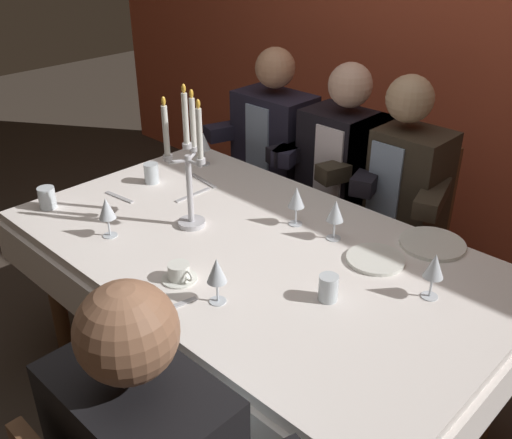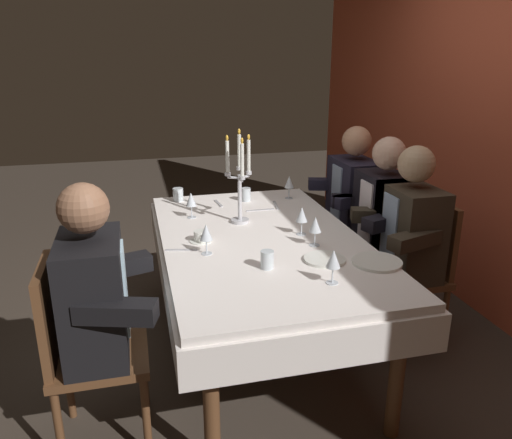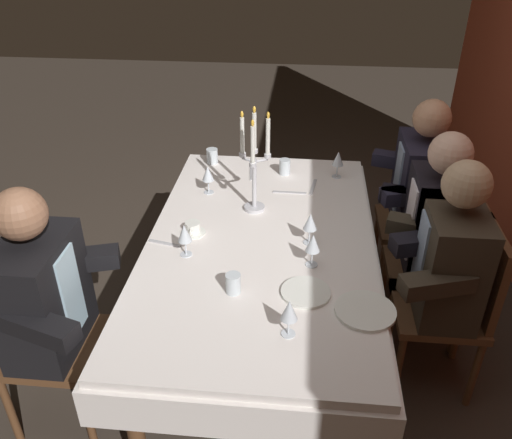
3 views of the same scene
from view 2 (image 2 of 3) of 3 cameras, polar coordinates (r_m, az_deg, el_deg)
name	(u,v)px [view 2 (image 2 of 3)]	position (r m, az deg, el deg)	size (l,w,h in m)	color
ground_plane	(261,350)	(3.16, 0.53, -14.69)	(12.00, 12.00, 0.00)	#393027
dining_table	(261,257)	(2.87, 0.57, -4.26)	(1.94, 1.14, 0.74)	white
candelabra	(240,182)	(3.00, -1.89, 4.30)	(0.15, 0.17, 0.57)	silver
dinner_plate_0	(325,259)	(2.54, 7.85, -4.52)	(0.21, 0.21, 0.01)	white
dinner_plate_1	(377,262)	(2.55, 13.66, -4.72)	(0.25, 0.25, 0.01)	white
wine_glass_0	(315,225)	(2.68, 6.79, -0.68)	(0.07, 0.07, 0.16)	silver
wine_glass_1	(289,183)	(3.55, 3.80, 4.21)	(0.07, 0.07, 0.16)	silver
wine_glass_2	(302,215)	(2.84, 5.25, 0.50)	(0.07, 0.07, 0.16)	silver
wine_glass_3	(333,260)	(2.26, 8.83, -4.58)	(0.07, 0.07, 0.16)	silver
wine_glass_4	(191,200)	(3.14, -7.42, 2.19)	(0.07, 0.07, 0.16)	silver
wine_glass_5	(206,233)	(2.56, -5.72, -1.57)	(0.07, 0.07, 0.16)	silver
water_tumbler_0	(178,195)	(3.53, -8.89, 2.82)	(0.07, 0.07, 0.09)	silver
water_tumbler_1	(246,194)	(3.50, -1.17, 2.87)	(0.07, 0.07, 0.09)	silver
water_tumbler_2	(267,260)	(2.41, 1.28, -4.61)	(0.06, 0.06, 0.09)	silver
coffee_cup_0	(201,237)	(2.77, -6.34, -1.98)	(0.13, 0.12, 0.06)	white
fork_0	(219,203)	(3.45, -4.29, 1.84)	(0.17, 0.02, 0.01)	#B7B7BC
spoon_1	(182,250)	(2.67, -8.51, -3.46)	(0.17, 0.02, 0.01)	#B7B7BC
knife_2	(260,210)	(3.29, 0.48, 1.09)	(0.19, 0.02, 0.01)	#B7B7BC
knife_3	(276,205)	(3.40, 2.29, 1.65)	(0.19, 0.02, 0.01)	#B7B7BC
seated_diner_0	(354,195)	(3.74, 11.12, 2.75)	(0.63, 0.48, 1.24)	brown
seated_diner_1	(385,214)	(3.33, 14.50, 0.56)	(0.63, 0.48, 1.24)	brown
seated_diner_2	(410,231)	(3.08, 17.23, -1.22)	(0.63, 0.48, 1.24)	brown
seated_diner_3	(92,297)	(2.28, -18.22, -8.40)	(0.63, 0.48, 1.24)	brown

